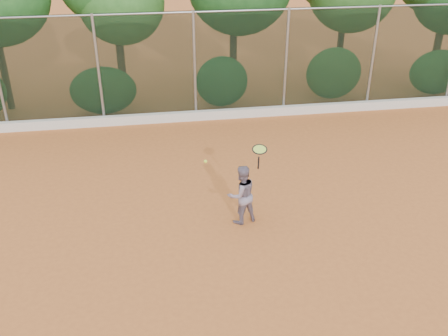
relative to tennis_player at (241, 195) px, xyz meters
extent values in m
plane|color=#B35F2A|center=(-0.35, -0.74, -0.70)|extent=(80.00, 80.00, 0.00)
cube|color=beige|center=(-0.35, 6.08, -0.55)|extent=(24.00, 0.20, 0.30)
imported|color=slate|center=(0.00, 0.00, 0.00)|extent=(0.81, 0.71, 1.39)
cube|color=black|center=(-0.35, 6.26, 1.05)|extent=(24.00, 0.01, 3.50)
cylinder|color=gray|center=(-0.35, 6.26, 2.75)|extent=(24.00, 0.06, 0.06)
cylinder|color=gray|center=(-3.35, 6.26, 1.05)|extent=(0.09, 0.09, 3.50)
cylinder|color=gray|center=(-0.35, 6.26, 1.05)|extent=(0.09, 0.09, 3.50)
cylinder|color=gray|center=(2.65, 6.26, 1.05)|extent=(0.09, 0.09, 3.50)
cylinder|color=gray|center=(5.65, 6.26, 1.05)|extent=(0.09, 0.09, 3.50)
cylinder|color=#49311C|center=(-6.65, 8.16, 0.75)|extent=(0.24, 0.24, 2.90)
cylinder|color=#492C1C|center=(-2.75, 8.56, 0.50)|extent=(0.28, 0.28, 2.40)
ellipsoid|color=#285B1F|center=(-2.55, 8.46, 2.70)|extent=(2.90, 2.40, 2.80)
cylinder|color=#3C2317|center=(1.25, 8.26, 0.80)|extent=(0.26, 0.26, 3.00)
cylinder|color=#402618|center=(5.35, 8.46, 0.65)|extent=(0.24, 0.24, 2.70)
cylinder|color=#49311C|center=(9.05, 8.06, 0.55)|extent=(0.28, 0.28, 2.50)
ellipsoid|color=#2C5F24|center=(-3.35, 7.06, 0.15)|extent=(2.20, 1.16, 1.60)
ellipsoid|color=#286B2A|center=(0.65, 7.06, 0.25)|extent=(1.80, 1.04, 1.76)
ellipsoid|color=#3A742C|center=(4.65, 7.06, 0.35)|extent=(2.00, 1.10, 1.84)
ellipsoid|color=#32712B|center=(8.65, 7.06, 0.20)|extent=(2.16, 1.12, 1.64)
cylinder|color=black|center=(0.35, -0.02, 0.77)|extent=(0.06, 0.13, 0.33)
torus|color=black|center=(0.35, -0.08, 1.12)|extent=(0.38, 0.37, 0.11)
cylinder|color=#BCDD41|center=(0.35, -0.08, 1.12)|extent=(0.32, 0.31, 0.08)
sphere|color=#C5E834|center=(-0.83, -0.42, 1.10)|extent=(0.07, 0.07, 0.07)
camera|label=1|loc=(-1.85, -9.24, 5.68)|focal=40.00mm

